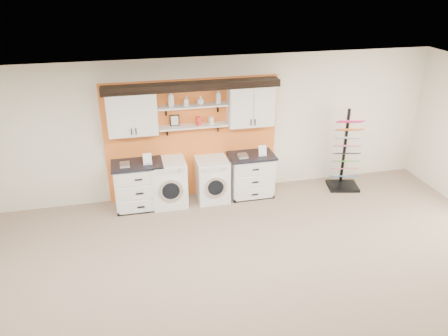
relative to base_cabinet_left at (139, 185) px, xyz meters
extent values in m
plane|color=#7F6A55|center=(1.13, -3.64, -0.47)|extent=(10.00, 10.00, 0.00)
plane|color=white|center=(1.13, -3.64, 2.33)|extent=(10.00, 10.00, 0.00)
plane|color=silver|center=(1.13, 0.36, 0.93)|extent=(10.00, 0.00, 10.00)
cube|color=orange|center=(1.13, 0.32, 0.73)|extent=(3.40, 0.07, 2.40)
cube|color=silver|center=(0.00, 0.16, 1.41)|extent=(0.90, 0.34, 0.84)
cube|color=silver|center=(-0.22, -0.02, 1.41)|extent=(0.42, 0.01, 0.78)
cube|color=silver|center=(0.22, -0.02, 1.41)|extent=(0.42, 0.01, 0.78)
cube|color=silver|center=(2.26, 0.16, 1.41)|extent=(0.90, 0.34, 0.84)
cube|color=silver|center=(2.04, -0.02, 1.41)|extent=(0.42, 0.01, 0.78)
cube|color=silver|center=(2.48, -0.02, 1.41)|extent=(0.42, 0.01, 0.78)
cube|color=silver|center=(1.13, 0.16, 1.06)|extent=(1.32, 0.28, 0.03)
cube|color=silver|center=(1.13, 0.16, 1.46)|extent=(1.32, 0.28, 0.03)
cube|color=black|center=(1.13, 0.18, 1.86)|extent=(3.30, 0.40, 0.10)
cube|color=black|center=(1.13, -0.01, 1.80)|extent=(3.30, 0.04, 0.04)
cube|color=black|center=(0.78, 0.21, 1.19)|extent=(0.18, 0.02, 0.22)
cube|color=beige|center=(0.78, 0.20, 1.19)|extent=(0.14, 0.01, 0.18)
cylinder|color=red|center=(1.23, 0.16, 1.16)|extent=(0.11, 0.11, 0.16)
cylinder|color=silver|center=(1.48, 0.16, 1.15)|extent=(0.10, 0.10, 0.14)
cube|color=silver|center=(0.00, 0.01, -0.02)|extent=(0.90, 0.60, 0.90)
cube|color=black|center=(0.00, -0.26, -0.43)|extent=(0.90, 0.06, 0.07)
cube|color=black|center=(0.00, 0.01, 0.45)|extent=(0.96, 0.66, 0.04)
cube|color=silver|center=(0.00, -0.30, 0.27)|extent=(0.82, 0.02, 0.25)
cube|color=silver|center=(0.00, -0.30, -0.02)|extent=(0.82, 0.02, 0.25)
cube|color=silver|center=(0.00, -0.30, -0.31)|extent=(0.82, 0.02, 0.25)
cube|color=silver|center=(2.26, 0.01, -0.04)|extent=(0.85, 0.60, 0.85)
cube|color=black|center=(2.26, -0.26, -0.44)|extent=(0.85, 0.06, 0.07)
cube|color=black|center=(2.26, 0.01, 0.40)|extent=(0.91, 0.66, 0.04)
cube|color=silver|center=(2.26, -0.30, 0.23)|extent=(0.78, 0.02, 0.24)
cube|color=silver|center=(2.26, -0.30, -0.04)|extent=(0.78, 0.02, 0.24)
cube|color=silver|center=(2.26, -0.30, -0.32)|extent=(0.78, 0.02, 0.24)
cube|color=white|center=(0.58, 0.01, 0.00)|extent=(0.67, 0.66, 0.93)
cube|color=silver|center=(0.58, -0.33, 0.39)|extent=(0.57, 0.02, 0.10)
cylinder|color=silver|center=(0.58, -0.33, -0.02)|extent=(0.47, 0.05, 0.47)
cylinder|color=black|center=(0.58, -0.35, -0.02)|extent=(0.33, 0.03, 0.33)
cube|color=white|center=(1.45, 0.01, -0.04)|extent=(0.62, 0.66, 0.87)
cube|color=silver|center=(1.45, -0.33, 0.33)|extent=(0.53, 0.02, 0.09)
cylinder|color=silver|center=(1.45, -0.33, -0.05)|extent=(0.44, 0.05, 0.44)
cylinder|color=black|center=(1.45, -0.35, -0.05)|extent=(0.31, 0.03, 0.31)
cube|color=black|center=(4.27, -0.16, -0.44)|extent=(0.71, 0.64, 0.06)
cube|color=black|center=(4.31, 0.02, 0.40)|extent=(0.06, 0.06, 1.64)
cube|color=#3162AE|center=(4.27, -0.14, -0.21)|extent=(0.56, 0.39, 0.15)
cube|color=#9E424F|center=(4.27, -0.14, -0.04)|extent=(0.56, 0.39, 0.15)
cube|color=#418925|center=(4.27, -0.14, 0.14)|extent=(0.56, 0.39, 0.15)
cube|color=black|center=(4.27, -0.14, 0.31)|extent=(0.56, 0.39, 0.15)
cube|color=#CE5B78|center=(4.27, -0.14, 0.48)|extent=(0.56, 0.39, 0.15)
cube|color=#BDBDBD|center=(4.27, -0.14, 0.66)|extent=(0.56, 0.39, 0.15)
cube|color=orange|center=(4.27, -0.14, 0.83)|extent=(0.56, 0.39, 0.15)
cube|color=#F01C81|center=(4.27, -0.14, 1.01)|extent=(0.56, 0.39, 0.15)
imported|color=silver|center=(0.72, 0.16, 1.63)|extent=(0.16, 0.16, 0.31)
imported|color=silver|center=(1.00, 0.16, 1.57)|extent=(0.09, 0.09, 0.19)
imported|color=silver|center=(1.28, 0.16, 1.56)|extent=(0.19, 0.19, 0.17)
imported|color=silver|center=(1.62, 0.16, 1.62)|extent=(0.11, 0.11, 0.29)
camera|label=1|loc=(-0.10, -7.67, 3.86)|focal=35.00mm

